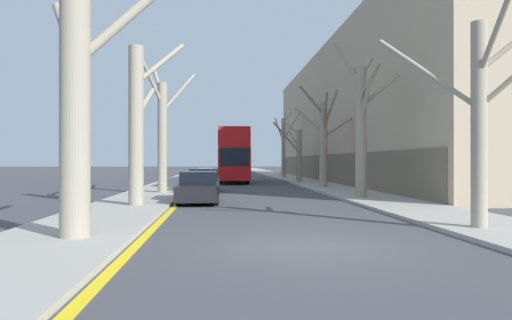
# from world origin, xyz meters

# --- Properties ---
(ground_plane) EXTENTS (300.00, 300.00, 0.00)m
(ground_plane) POSITION_xyz_m (0.00, 0.00, 0.00)
(ground_plane) COLOR #424247
(sidewalk_left) EXTENTS (3.39, 120.00, 0.12)m
(sidewalk_left) POSITION_xyz_m (-5.63, 50.00, 0.06)
(sidewalk_left) COLOR #A39E93
(sidewalk_left) RESTS_ON ground
(sidewalk_right) EXTENTS (3.39, 120.00, 0.12)m
(sidewalk_right) POSITION_xyz_m (5.63, 50.00, 0.06)
(sidewalk_right) COLOR #A39E93
(sidewalk_right) RESTS_ON ground
(building_facade_right) EXTENTS (10.08, 48.44, 12.24)m
(building_facade_right) POSITION_xyz_m (12.31, 31.60, 6.11)
(building_facade_right) COLOR tan
(building_facade_right) RESTS_ON ground
(kerb_line_stripe) EXTENTS (0.24, 120.00, 0.01)m
(kerb_line_stripe) POSITION_xyz_m (-3.75, 50.00, 0.00)
(kerb_line_stripe) COLOR yellow
(kerb_line_stripe) RESTS_ON ground
(street_tree_left_0) EXTENTS (4.35, 3.63, 8.09)m
(street_tree_left_0) POSITION_xyz_m (-5.25, 1.06, 3.91)
(street_tree_left_0) COLOR gray
(street_tree_left_0) RESTS_ON ground
(street_tree_left_1) EXTENTS (2.22, 2.27, 7.06)m
(street_tree_left_1) POSITION_xyz_m (-5.21, 8.82, 3.48)
(street_tree_left_1) COLOR gray
(street_tree_left_1) RESTS_ON ground
(street_tree_left_2) EXTENTS (2.99, 3.44, 7.70)m
(street_tree_left_2) POSITION_xyz_m (-5.13, 16.22, 3.59)
(street_tree_left_2) COLOR gray
(street_tree_left_2) RESTS_ON ground
(street_tree_right_0) EXTENTS (4.14, 3.61, 6.36)m
(street_tree_right_0) POSITION_xyz_m (5.02, 1.65, 3.20)
(street_tree_right_0) COLOR gray
(street_tree_right_0) RESTS_ON ground
(street_tree_right_1) EXTENTS (2.85, 4.07, 7.85)m
(street_tree_right_1) POSITION_xyz_m (5.04, 11.90, 3.74)
(street_tree_right_1) COLOR gray
(street_tree_right_1) RESTS_ON ground
(street_tree_right_2) EXTENTS (4.36, 3.24, 6.91)m
(street_tree_right_2) POSITION_xyz_m (5.18, 20.83, 3.46)
(street_tree_right_2) COLOR gray
(street_tree_right_2) RESTS_ON ground
(street_tree_right_3) EXTENTS (2.60, 2.59, 5.74)m
(street_tree_right_3) POSITION_xyz_m (4.93, 29.84, 2.70)
(street_tree_right_3) COLOR gray
(street_tree_right_3) RESTS_ON ground
(street_tree_right_4) EXTENTS (2.80, 2.48, 7.52)m
(street_tree_right_4) POSITION_xyz_m (5.14, 39.82, 3.79)
(street_tree_right_4) COLOR gray
(street_tree_right_4) RESTS_ON ground
(double_decker_bus) EXTENTS (2.59, 10.37, 4.60)m
(double_decker_bus) POSITION_xyz_m (-0.76, 30.53, 2.60)
(double_decker_bus) COLOR red
(double_decker_bus) RESTS_ON ground
(parked_car_0) EXTENTS (1.82, 4.37, 1.41)m
(parked_car_0) POSITION_xyz_m (-2.85, 10.84, 0.67)
(parked_car_0) COLOR black
(parked_car_0) RESTS_ON ground
(parked_car_1) EXTENTS (1.87, 4.50, 1.42)m
(parked_car_1) POSITION_xyz_m (-2.85, 17.46, 0.68)
(parked_car_1) COLOR black
(parked_car_1) RESTS_ON ground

